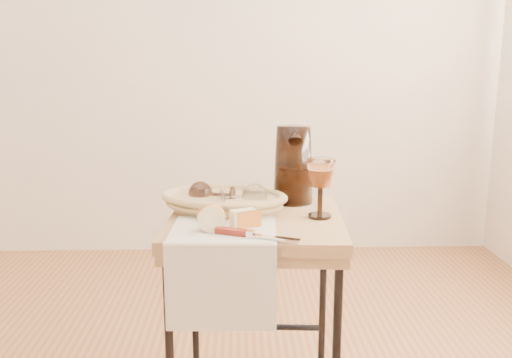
{
  "coord_description": "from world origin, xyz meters",
  "views": [
    {
      "loc": [
        0.29,
        -1.39,
        1.11
      ],
      "look_at": [
        0.34,
        0.18,
        0.78
      ],
      "focal_mm": 38.57,
      "sensor_mm": 36.0,
      "label": 1
    }
  ],
  "objects_px": {
    "tea_towel": "(224,230)",
    "bread_basket": "(224,203)",
    "side_table": "(256,317)",
    "goblet_lying_a": "(214,194)",
    "table_knife": "(254,234)",
    "wine_goblet": "(320,188)",
    "pitcher": "(293,165)",
    "apple_half": "(211,217)",
    "goblet_lying_b": "(241,197)"
  },
  "relations": [
    {
      "from": "goblet_lying_a",
      "to": "goblet_lying_b",
      "type": "bearing_deg",
      "value": 172.63
    },
    {
      "from": "side_table",
      "to": "goblet_lying_b",
      "type": "xyz_separation_m",
      "value": [
        -0.05,
        0.04,
        0.38
      ]
    },
    {
      "from": "pitcher",
      "to": "apple_half",
      "type": "xyz_separation_m",
      "value": [
        -0.25,
        -0.32,
        -0.08
      ]
    },
    {
      "from": "tea_towel",
      "to": "wine_goblet",
      "type": "relative_size",
      "value": 1.6
    },
    {
      "from": "goblet_lying_a",
      "to": "table_knife",
      "type": "bearing_deg",
      "value": 127.61
    },
    {
      "from": "bread_basket",
      "to": "goblet_lying_b",
      "type": "bearing_deg",
      "value": -8.7
    },
    {
      "from": "goblet_lying_a",
      "to": "pitcher",
      "type": "relative_size",
      "value": 0.43
    },
    {
      "from": "wine_goblet",
      "to": "apple_half",
      "type": "bearing_deg",
      "value": -156.35
    },
    {
      "from": "goblet_lying_b",
      "to": "apple_half",
      "type": "bearing_deg",
      "value": -130.99
    },
    {
      "from": "goblet_lying_a",
      "to": "apple_half",
      "type": "height_order",
      "value": "goblet_lying_a"
    },
    {
      "from": "bread_basket",
      "to": "goblet_lying_a",
      "type": "bearing_deg",
      "value": 166.53
    },
    {
      "from": "apple_half",
      "to": "wine_goblet",
      "type": "bearing_deg",
      "value": 17.92
    },
    {
      "from": "wine_goblet",
      "to": "table_knife",
      "type": "height_order",
      "value": "wine_goblet"
    },
    {
      "from": "wine_goblet",
      "to": "table_knife",
      "type": "distance_m",
      "value": 0.3
    },
    {
      "from": "side_table",
      "to": "goblet_lying_b",
      "type": "bearing_deg",
      "value": 136.57
    },
    {
      "from": "tea_towel",
      "to": "goblet_lying_a",
      "type": "xyz_separation_m",
      "value": [
        -0.04,
        0.22,
        0.05
      ]
    },
    {
      "from": "side_table",
      "to": "apple_half",
      "type": "height_order",
      "value": "apple_half"
    },
    {
      "from": "tea_towel",
      "to": "goblet_lying_a",
      "type": "distance_m",
      "value": 0.23
    },
    {
      "from": "goblet_lying_a",
      "to": "goblet_lying_b",
      "type": "relative_size",
      "value": 0.99
    },
    {
      "from": "side_table",
      "to": "goblet_lying_a",
      "type": "xyz_separation_m",
      "value": [
        -0.13,
        0.08,
        0.38
      ]
    },
    {
      "from": "side_table",
      "to": "goblet_lying_a",
      "type": "height_order",
      "value": "goblet_lying_a"
    },
    {
      "from": "tea_towel",
      "to": "bread_basket",
      "type": "xyz_separation_m",
      "value": [
        -0.0,
        0.2,
        0.02
      ]
    },
    {
      "from": "tea_towel",
      "to": "side_table",
      "type": "bearing_deg",
      "value": 59.19
    },
    {
      "from": "side_table",
      "to": "wine_goblet",
      "type": "distance_m",
      "value": 0.46
    },
    {
      "from": "tea_towel",
      "to": "goblet_lying_a",
      "type": "bearing_deg",
      "value": 101.69
    },
    {
      "from": "bread_basket",
      "to": "apple_half",
      "type": "height_order",
      "value": "apple_half"
    },
    {
      "from": "goblet_lying_b",
      "to": "wine_goblet",
      "type": "distance_m",
      "value": 0.25
    },
    {
      "from": "side_table",
      "to": "pitcher",
      "type": "relative_size",
      "value": 2.24
    },
    {
      "from": "goblet_lying_b",
      "to": "pitcher",
      "type": "height_order",
      "value": "pitcher"
    },
    {
      "from": "pitcher",
      "to": "wine_goblet",
      "type": "distance_m",
      "value": 0.2
    },
    {
      "from": "pitcher",
      "to": "goblet_lying_b",
      "type": "bearing_deg",
      "value": -145.37
    },
    {
      "from": "goblet_lying_a",
      "to": "tea_towel",
      "type": "bearing_deg",
      "value": 115.4
    },
    {
      "from": "side_table",
      "to": "tea_towel",
      "type": "distance_m",
      "value": 0.37
    },
    {
      "from": "goblet_lying_b",
      "to": "pitcher",
      "type": "xyz_separation_m",
      "value": [
        0.17,
        0.13,
        0.08
      ]
    },
    {
      "from": "goblet_lying_b",
      "to": "table_knife",
      "type": "relative_size",
      "value": 0.55
    },
    {
      "from": "pitcher",
      "to": "wine_goblet",
      "type": "bearing_deg",
      "value": -72.94
    },
    {
      "from": "bread_basket",
      "to": "goblet_lying_a",
      "type": "xyz_separation_m",
      "value": [
        -0.03,
        0.02,
        0.02
      ]
    },
    {
      "from": "side_table",
      "to": "goblet_lying_b",
      "type": "relative_size",
      "value": 5.18
    },
    {
      "from": "tea_towel",
      "to": "goblet_lying_b",
      "type": "xyz_separation_m",
      "value": [
        0.05,
        0.18,
        0.05
      ]
    },
    {
      "from": "tea_towel",
      "to": "pitcher",
      "type": "xyz_separation_m",
      "value": [
        0.22,
        0.31,
        0.12
      ]
    },
    {
      "from": "bread_basket",
      "to": "tea_towel",
      "type": "bearing_deg",
      "value": -75.74
    },
    {
      "from": "goblet_lying_a",
      "to": "pitcher",
      "type": "distance_m",
      "value": 0.28
    },
    {
      "from": "wine_goblet",
      "to": "pitcher",
      "type": "bearing_deg",
      "value": 108.84
    },
    {
      "from": "goblet_lying_b",
      "to": "wine_goblet",
      "type": "bearing_deg",
      "value": -32.18
    },
    {
      "from": "tea_towel",
      "to": "table_knife",
      "type": "height_order",
      "value": "table_knife"
    },
    {
      "from": "wine_goblet",
      "to": "tea_towel",
      "type": "bearing_deg",
      "value": -156.02
    },
    {
      "from": "wine_goblet",
      "to": "apple_half",
      "type": "distance_m",
      "value": 0.35
    },
    {
      "from": "bread_basket",
      "to": "goblet_lying_b",
      "type": "xyz_separation_m",
      "value": [
        0.05,
        -0.02,
        0.02
      ]
    },
    {
      "from": "goblet_lying_b",
      "to": "apple_half",
      "type": "relative_size",
      "value": 1.59
    },
    {
      "from": "goblet_lying_b",
      "to": "wine_goblet",
      "type": "height_order",
      "value": "wine_goblet"
    }
  ]
}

